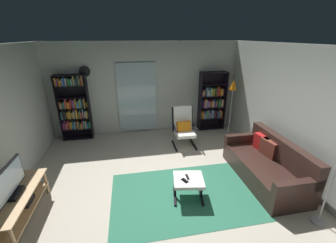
# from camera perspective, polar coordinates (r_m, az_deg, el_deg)

# --- Properties ---
(ground_plane) EXTENTS (7.02, 7.02, 0.00)m
(ground_plane) POSITION_cam_1_polar(r_m,az_deg,el_deg) (4.26, -1.55, -18.05)
(ground_plane) COLOR #B7AE9C
(wall_back) EXTENTS (5.60, 0.06, 2.60)m
(wall_back) POSITION_cam_1_polar(r_m,az_deg,el_deg) (6.31, -5.87, 8.68)
(wall_back) COLOR beige
(wall_back) RESTS_ON ground
(wall_right) EXTENTS (0.06, 6.00, 2.60)m
(wall_right) POSITION_cam_1_polar(r_m,az_deg,el_deg) (4.76, 32.34, 0.84)
(wall_right) COLOR beige
(wall_right) RESTS_ON ground
(glass_door_panel) EXTENTS (1.10, 0.01, 2.00)m
(glass_door_panel) POSITION_cam_1_polar(r_m,az_deg,el_deg) (6.30, -8.16, 6.19)
(glass_door_panel) COLOR silver
(area_rug) EXTENTS (2.62, 1.71, 0.01)m
(area_rug) POSITION_cam_1_polar(r_m,az_deg,el_deg) (4.19, 4.19, -18.92)
(area_rug) COLOR #2D6E52
(area_rug) RESTS_ON ground
(tv_stand) EXTENTS (0.52, 1.35, 0.51)m
(tv_stand) POSITION_cam_1_polar(r_m,az_deg,el_deg) (4.22, -35.21, -17.34)
(tv_stand) COLOR tan
(tv_stand) RESTS_ON ground
(television) EXTENTS (0.20, 0.81, 0.49)m
(television) POSITION_cam_1_polar(r_m,az_deg,el_deg) (4.00, -36.55, -12.96)
(television) COLOR black
(television) RESTS_ON tv_stand
(bookshelf_near_tv) EXTENTS (0.79, 0.30, 1.80)m
(bookshelf_near_tv) POSITION_cam_1_polar(r_m,az_deg,el_deg) (6.37, -23.57, 3.47)
(bookshelf_near_tv) COLOR black
(bookshelf_near_tv) RESTS_ON ground
(bookshelf_near_sofa) EXTENTS (0.79, 0.30, 1.76)m
(bookshelf_near_sofa) POSITION_cam_1_polar(r_m,az_deg,el_deg) (6.66, 11.47, 5.06)
(bookshelf_near_sofa) COLOR black
(bookshelf_near_sofa) RESTS_ON ground
(leather_sofa) EXTENTS (0.86, 1.90, 0.86)m
(leather_sofa) POSITION_cam_1_polar(r_m,az_deg,el_deg) (4.83, 24.72, -10.53)
(leather_sofa) COLOR #35211B
(leather_sofa) RESTS_ON ground
(lounge_armchair) EXTENTS (0.57, 0.66, 1.02)m
(lounge_armchair) POSITION_cam_1_polar(r_m,az_deg,el_deg) (5.63, 4.17, -1.14)
(lounge_armchair) COLOR black
(lounge_armchair) RESTS_ON ground
(ottoman) EXTENTS (0.59, 0.56, 0.40)m
(ottoman) POSITION_cam_1_polar(r_m,az_deg,el_deg) (3.95, 5.47, -15.67)
(ottoman) COLOR white
(ottoman) RESTS_ON ground
(tv_remote) EXTENTS (0.04, 0.14, 0.02)m
(tv_remote) POSITION_cam_1_polar(r_m,az_deg,el_deg) (3.93, 5.15, -14.43)
(tv_remote) COLOR black
(tv_remote) RESTS_ON ottoman
(cell_phone) EXTENTS (0.12, 0.16, 0.01)m
(cell_phone) POSITION_cam_1_polar(r_m,az_deg,el_deg) (3.85, 4.44, -15.40)
(cell_phone) COLOR black
(cell_phone) RESTS_ON ottoman
(floor_lamp_by_shelf) EXTENTS (0.22, 0.22, 1.63)m
(floor_lamp_by_shelf) POSITION_cam_1_polar(r_m,az_deg,el_deg) (6.20, 16.85, 7.81)
(floor_lamp_by_shelf) COLOR #A5A5AD
(floor_lamp_by_shelf) RESTS_ON ground
(wall_clock) EXTENTS (0.29, 0.03, 0.29)m
(wall_clock) POSITION_cam_1_polar(r_m,az_deg,el_deg) (6.22, -21.31, 12.31)
(wall_clock) COLOR silver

